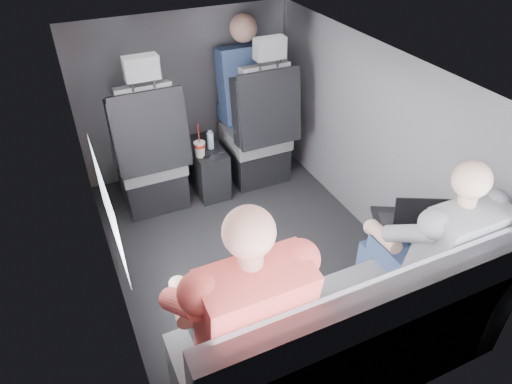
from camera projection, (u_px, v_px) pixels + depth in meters
name	position (u px, v px, depth m)	size (l,w,h in m)	color
floor	(251.00, 252.00, 3.21)	(2.60, 2.60, 0.00)	black
ceiling	(250.00, 66.00, 2.43)	(2.60, 2.60, 0.00)	#B2B2AD
panel_left	(102.00, 210.00, 2.51)	(0.02, 2.60, 1.35)	#56565B
panel_right	(370.00, 142.00, 3.13)	(0.02, 2.60, 1.35)	#56565B
panel_front	(186.00, 95.00, 3.78)	(1.80, 0.02, 1.35)	#56565B
panel_back	(382.00, 329.00, 1.86)	(1.80, 0.02, 1.35)	#56565B
side_window	(108.00, 206.00, 2.17)	(0.02, 0.75, 0.42)	white
seatbelt	(268.00, 100.00, 3.40)	(0.05, 0.01, 0.65)	black
front_seat_left	(151.00, 161.00, 3.45)	(0.52, 0.58, 1.26)	black
front_seat_right	(258.00, 137.00, 3.75)	(0.52, 0.58, 1.26)	black
center_console	(207.00, 168.00, 3.75)	(0.24, 0.48, 0.41)	black
rear_bench	(340.00, 341.00, 2.25)	(1.60, 0.57, 0.92)	slate
soda_cup	(200.00, 149.00, 3.47)	(0.09, 0.09, 0.27)	white
water_bottle	(210.00, 140.00, 3.57)	(0.05, 0.05, 0.15)	#A3BEDD
laptop_white	(219.00, 288.00, 2.10)	(0.31, 0.29, 0.23)	white
laptop_black	(411.00, 220.00, 2.51)	(0.40, 0.43, 0.24)	black
passenger_rear_left	(240.00, 314.00, 1.95)	(0.54, 0.66, 1.29)	#2D2D31
passenger_rear_right	(430.00, 249.00, 2.34)	(0.48, 0.61, 1.19)	navy
passenger_front_right	(244.00, 85.00, 3.73)	(0.43, 0.43, 0.90)	navy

